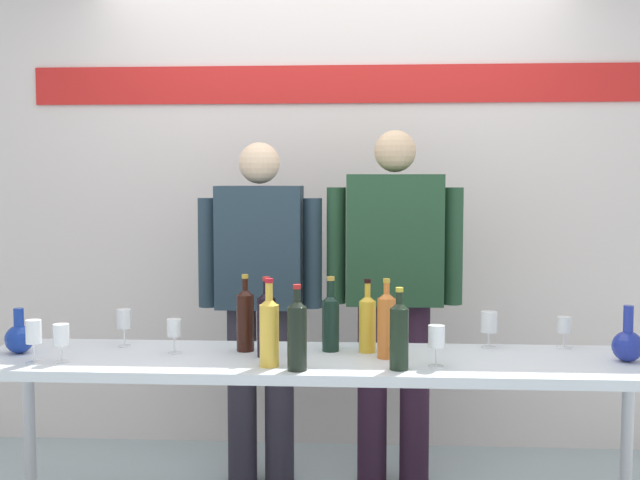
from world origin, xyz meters
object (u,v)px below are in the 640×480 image
wine_bottle_2 (399,334)px  wine_bottle_5 (297,333)px  wine_bottle_3 (266,322)px  wine_glass_left_2 (34,333)px  wine_bottle_6 (269,329)px  wine_bottle_7 (367,321)px  wine_glass_left_0 (174,329)px  wine_glass_left_1 (61,336)px  display_table (318,372)px  wine_glass_right_1 (436,337)px  decanter_blue_right (628,344)px  presenter_right (394,282)px  wine_glass_right_0 (564,326)px  presenter_left (260,291)px  wine_bottle_0 (245,318)px  decanter_blue_left (19,338)px  wine_bottle_1 (386,323)px  wine_glass_left_3 (124,320)px  wine_bottle_4 (331,320)px  wine_glass_right_2 (489,323)px

wine_bottle_2 → wine_bottle_5: size_ratio=0.96×
wine_bottle_3 → wine_glass_left_2: bearing=-169.6°
wine_bottle_6 → wine_bottle_7: size_ratio=1.11×
wine_glass_left_0 → wine_glass_left_1: wine_glass_left_1 is taller
wine_bottle_5 → wine_glass_left_1: bearing=175.2°
display_table → wine_glass_right_1: (0.45, -0.12, 0.17)m
decanter_blue_right → presenter_right: presenter_right is taller
presenter_right → wine_glass_right_0: bearing=-32.5°
wine_glass_right_0 → display_table: bearing=-166.7°
display_table → wine_glass_right_1: size_ratio=17.24×
display_table → presenter_left: presenter_left is taller
wine_bottle_0 → wine_bottle_5: bearing=-52.7°
presenter_left → wine_bottle_6: 0.85m
wine_bottle_6 → wine_bottle_0: bearing=116.6°
wine_bottle_5 → wine_glass_right_1: 0.52m
wine_bottle_5 → wine_bottle_6: (-0.11, 0.05, 0.00)m
decanter_blue_left → wine_bottle_1: 1.46m
wine_bottle_5 → wine_glass_left_2: size_ratio=1.92×
display_table → wine_glass_left_3: bearing=169.3°
decanter_blue_right → presenter_right: (-0.87, 0.68, 0.14)m
wine_bottle_4 → wine_bottle_5: (-0.11, -0.33, 0.01)m
wine_glass_right_2 → wine_glass_left_3: bearing=-177.2°
wine_glass_right_2 → wine_glass_left_2: bearing=-167.6°
wine_glass_left_0 → wine_glass_left_1: 0.43m
decanter_blue_right → wine_glass_left_2: decanter_blue_right is taller
decanter_blue_left → wine_bottle_5: (1.13, -0.21, 0.07)m
wine_glass_left_2 → wine_glass_left_3: size_ratio=1.05×
wine_bottle_3 → wine_glass_left_1: size_ratio=2.16×
wine_bottle_5 → wine_glass_left_1: (-0.91, 0.08, -0.04)m
wine_bottle_0 → wine_glass_right_0: bearing=6.1°
presenter_right → wine_bottle_6: 0.97m
wine_bottle_4 → wine_glass_right_1: wine_bottle_4 is taller
wine_glass_left_0 → wine_bottle_4: bearing=7.3°
display_table → wine_glass_right_0: wine_glass_right_0 is taller
wine_bottle_2 → wine_glass_right_0: bearing=31.2°
wine_bottle_1 → wine_glass_right_0: bearing=17.5°
wine_bottle_1 → wine_bottle_5: 0.40m
wine_bottle_3 → wine_bottle_7: size_ratio=1.07×
decanter_blue_left → wine_bottle_3: wine_bottle_3 is taller
wine_bottle_0 → wine_glass_left_3: bearing=173.8°
wine_bottle_4 → wine_glass_right_0: bearing=7.2°
wine_bottle_5 → decanter_blue_right: bearing=9.6°
decanter_blue_left → wine_glass_right_1: 1.65m
wine_bottle_2 → wine_bottle_0: bearing=155.4°
wine_bottle_5 → wine_glass_left_3: 0.84m
wine_bottle_3 → wine_bottle_6: wine_bottle_6 is taller
wine_bottle_4 → wine_glass_right_0: 0.97m
decanter_blue_left → wine_glass_left_1: 0.27m
wine_glass_left_1 → wine_glass_right_0: size_ratio=1.13×
wine_bottle_6 → wine_glass_left_1: wine_bottle_6 is taller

